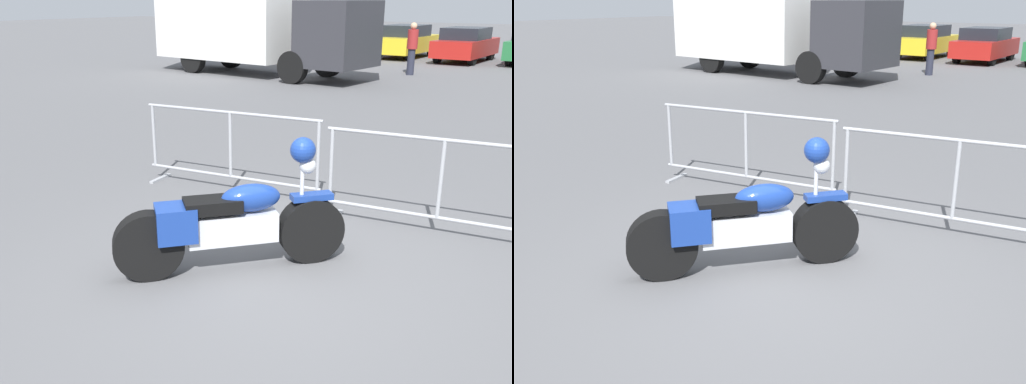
% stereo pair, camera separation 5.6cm
% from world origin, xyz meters
% --- Properties ---
extents(ground_plane, '(120.00, 120.00, 0.00)m').
position_xyz_m(ground_plane, '(0.00, 0.00, 0.00)').
color(ground_plane, '#5B5B5E').
extents(motorcycle, '(1.59, 1.73, 1.23)m').
position_xyz_m(motorcycle, '(-0.46, 0.04, 0.47)').
color(motorcycle, black).
rests_on(motorcycle, ground).
extents(crowd_barrier_near, '(2.50, 0.71, 1.07)m').
position_xyz_m(crowd_barrier_near, '(-1.82, 1.90, 0.56)').
color(crowd_barrier_near, '#9EA0A5').
rests_on(crowd_barrier_near, ground).
extents(crowd_barrier_far, '(2.50, 0.71, 1.07)m').
position_xyz_m(crowd_barrier_far, '(0.89, 1.90, 0.56)').
color(crowd_barrier_far, '#9EA0A5').
rests_on(crowd_barrier_far, ground).
extents(box_truck, '(7.90, 3.08, 2.98)m').
position_xyz_m(box_truck, '(-8.53, 12.35, 1.64)').
color(box_truck, silver).
rests_on(box_truck, ground).
extents(parked_car_blue, '(2.03, 4.56, 1.52)m').
position_xyz_m(parked_car_blue, '(-11.37, 20.91, 0.77)').
color(parked_car_blue, '#284799').
rests_on(parked_car_blue, ground).
extents(parked_car_maroon, '(2.04, 4.58, 1.53)m').
position_xyz_m(parked_car_maroon, '(-8.75, 20.93, 0.77)').
color(parked_car_maroon, maroon).
rests_on(parked_car_maroon, ground).
extents(parked_car_yellow, '(1.82, 4.09, 1.36)m').
position_xyz_m(parked_car_yellow, '(-6.13, 20.88, 0.69)').
color(parked_car_yellow, yellow).
rests_on(parked_car_yellow, ground).
extents(parked_car_red, '(1.80, 4.03, 1.34)m').
position_xyz_m(parked_car_red, '(-3.51, 20.45, 0.68)').
color(parked_car_red, '#B21E19').
rests_on(parked_car_red, ground).
extents(pedestrian, '(0.41, 0.41, 1.69)m').
position_xyz_m(pedestrian, '(-3.92, 15.10, 0.92)').
color(pedestrian, '#262838').
rests_on(pedestrian, ground).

